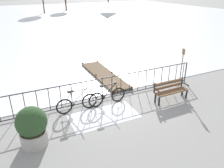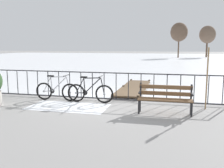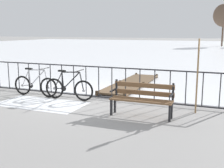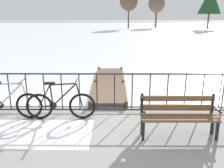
{
  "view_description": "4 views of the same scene",
  "coord_description": "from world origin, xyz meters",
  "px_view_note": "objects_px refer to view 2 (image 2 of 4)",
  "views": [
    {
      "loc": [
        -3.56,
        -7.84,
        4.65
      ],
      "look_at": [
        0.13,
        -0.23,
        0.81
      ],
      "focal_mm": 34.89,
      "sensor_mm": 36.0,
      "label": 1
    },
    {
      "loc": [
        2.67,
        -8.78,
        2.04
      ],
      "look_at": [
        0.46,
        0.3,
        0.59
      ],
      "focal_mm": 40.03,
      "sensor_mm": 36.0,
      "label": 2
    },
    {
      "loc": [
        4.47,
        -8.14,
        2.18
      ],
      "look_at": [
        1.29,
        -0.37,
        0.61
      ],
      "focal_mm": 45.78,
      "sensor_mm": 36.0,
      "label": 3
    },
    {
      "loc": [
        1.11,
        -6.16,
        2.56
      ],
      "look_at": [
        1.07,
        -0.06,
        0.8
      ],
      "focal_mm": 40.2,
      "sensor_mm": 36.0,
      "label": 4
    }
  ],
  "objects_px": {
    "bicycle_near_railing": "(57,91)",
    "bicycle_second": "(90,92)",
    "oar_upright": "(207,74)",
    "park_bench": "(165,97)"
  },
  "relations": [
    {
      "from": "bicycle_near_railing",
      "to": "bicycle_second",
      "type": "height_order",
      "value": "same"
    },
    {
      "from": "bicycle_near_railing",
      "to": "bicycle_second",
      "type": "bearing_deg",
      "value": -1.15
    },
    {
      "from": "bicycle_near_railing",
      "to": "oar_upright",
      "type": "relative_size",
      "value": 0.86
    },
    {
      "from": "bicycle_near_railing",
      "to": "bicycle_second",
      "type": "xyz_separation_m",
      "value": [
        1.31,
        -0.03,
        0.0
      ]
    },
    {
      "from": "bicycle_near_railing",
      "to": "park_bench",
      "type": "height_order",
      "value": "bicycle_near_railing"
    },
    {
      "from": "park_bench",
      "to": "oar_upright",
      "type": "bearing_deg",
      "value": 32.71
    },
    {
      "from": "bicycle_second",
      "to": "park_bench",
      "type": "height_order",
      "value": "bicycle_second"
    },
    {
      "from": "bicycle_near_railing",
      "to": "park_bench",
      "type": "xyz_separation_m",
      "value": [
        3.99,
        -0.86,
        0.14
      ]
    },
    {
      "from": "bicycle_near_railing",
      "to": "park_bench",
      "type": "distance_m",
      "value": 4.08
    },
    {
      "from": "bicycle_second",
      "to": "oar_upright",
      "type": "relative_size",
      "value": 0.86
    }
  ]
}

